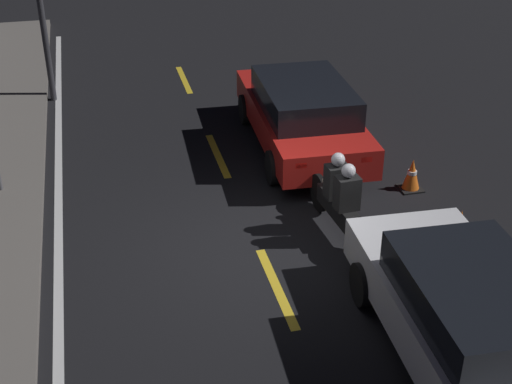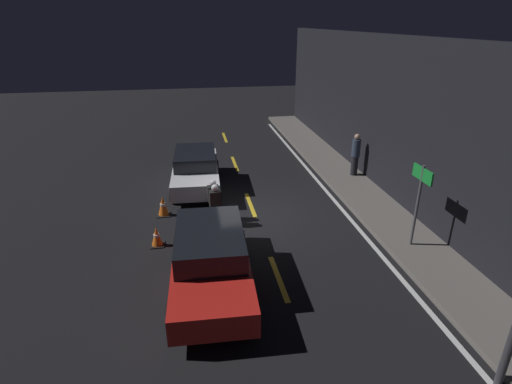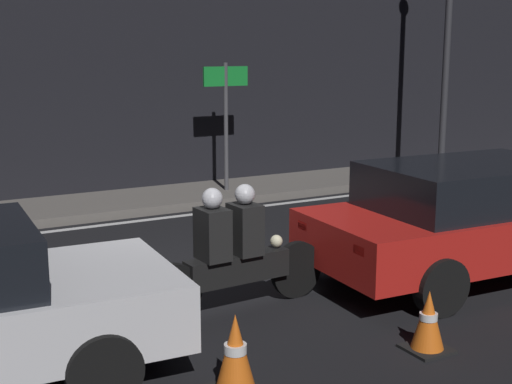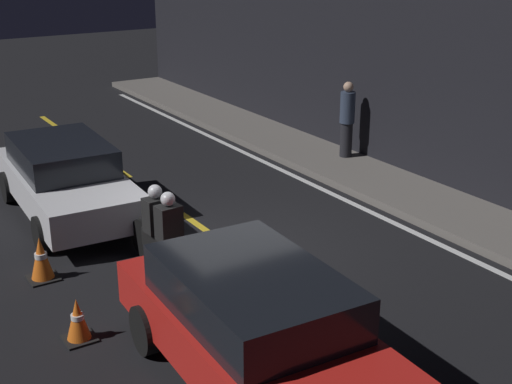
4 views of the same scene
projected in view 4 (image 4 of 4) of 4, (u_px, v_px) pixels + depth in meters
ground_plane at (235, 251)px, 11.95m from camera, size 56.00×56.00×0.00m
raised_curb at (419, 199)px, 14.04m from camera, size 28.00×1.77×0.15m
building_front at (470, 55)px, 13.63m from camera, size 28.00×0.30×5.63m
lane_dash_a at (52, 124)px, 19.89m from camera, size 2.00×0.14×0.01m
lane_dash_b at (113, 165)px, 16.32m from camera, size 2.00×0.14×0.01m
lane_dash_c at (206, 231)px, 12.74m from camera, size 2.00×0.14×0.01m
lane_dash_d at (374, 347)px, 9.17m from camera, size 2.00×0.14×0.01m
lane_solid_kerb at (375, 214)px, 13.50m from camera, size 25.20×0.14×0.01m
sedan_white at (66, 177)px, 13.21m from camera, size 4.39×2.01×1.40m
taxi_red at (259, 329)px, 8.10m from camera, size 4.66×2.09×1.45m
motorcycle at (164, 234)px, 10.94m from camera, size 2.24×0.40×1.40m
traffic_cone_near at (41, 259)px, 10.85m from camera, size 0.45×0.45×0.70m
traffic_cone_mid at (78, 320)px, 9.23m from camera, size 0.41×0.41×0.60m
pedestrian at (347, 119)px, 16.19m from camera, size 0.34×0.34×1.74m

